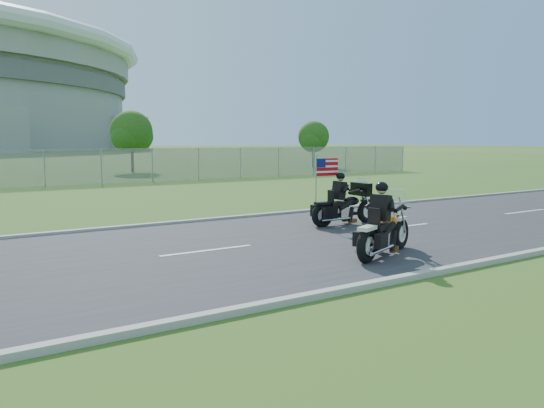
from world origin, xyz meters
TOP-DOWN VIEW (x-y plane):
  - ground at (0.00, 0.00)m, footprint 420.00×420.00m
  - road at (0.00, 0.00)m, footprint 120.00×8.00m
  - curb_north at (0.00, 4.05)m, footprint 120.00×0.18m
  - curb_south at (0.00, -4.05)m, footprint 120.00×0.18m
  - tree_fence_near at (6.04, 30.04)m, footprint 3.52×3.28m
  - tree_fence_far at (22.04, 28.03)m, footprint 3.08×2.87m
  - motorcycle_lead at (0.96, -2.44)m, footprint 2.31×1.18m
  - motorcycle_follow at (2.99, 1.20)m, footprint 2.33×0.77m

SIDE VIEW (x-z plane):
  - ground at x=0.00m, z-range 0.00..0.00m
  - road at x=0.00m, z-range 0.00..0.04m
  - curb_north at x=0.00m, z-range -0.01..0.11m
  - curb_south at x=0.00m, z-range -0.01..0.11m
  - motorcycle_lead at x=0.96m, z-range -0.30..1.33m
  - motorcycle_follow at x=2.99m, z-range -0.44..1.51m
  - tree_fence_far at x=22.04m, z-range 0.54..4.74m
  - tree_fence_near at x=6.04m, z-range 0.60..5.35m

